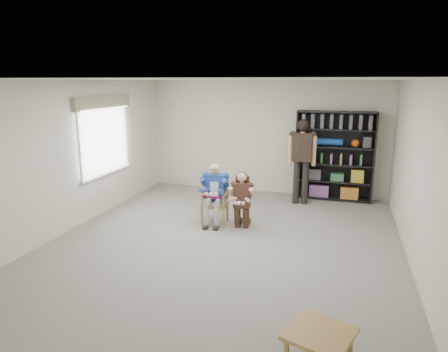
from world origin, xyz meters
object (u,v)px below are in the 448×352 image
(kneeling_woman, at_px, (242,200))
(side_table, at_px, (319,350))
(standing_man, at_px, (301,163))
(bookshelf, at_px, (334,156))
(seated_man, at_px, (215,194))
(armchair, at_px, (215,201))

(kneeling_woman, bearing_deg, side_table, -69.41)
(standing_man, relative_size, side_table, 3.28)
(kneeling_woman, relative_size, standing_man, 0.57)
(bookshelf, bearing_deg, seated_man, -132.13)
(armchair, height_order, seated_man, seated_man)
(armchair, bearing_deg, kneeling_woman, -16.68)
(bookshelf, xyz_separation_m, standing_man, (-0.69, -0.59, -0.08))
(side_table, bearing_deg, standing_man, 98.24)
(seated_man, relative_size, standing_man, 0.63)
(bookshelf, distance_m, side_table, 6.12)
(seated_man, height_order, kneeling_woman, seated_man)
(standing_man, bearing_deg, kneeling_woman, -118.92)
(seated_man, xyz_separation_m, kneeling_woman, (0.58, -0.12, -0.05))
(armchair, xyz_separation_m, standing_man, (1.48, 1.82, 0.50))
(kneeling_woman, bearing_deg, bookshelf, 52.73)
(side_table, bearing_deg, kneeling_woman, 115.58)
(armchair, height_order, bookshelf, bookshelf)
(bookshelf, bearing_deg, kneeling_woman, -122.28)
(seated_man, distance_m, bookshelf, 3.27)
(kneeling_woman, xyz_separation_m, bookshelf, (1.59, 2.52, 0.49))
(seated_man, distance_m, standing_man, 2.37)
(seated_man, bearing_deg, side_table, -63.12)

